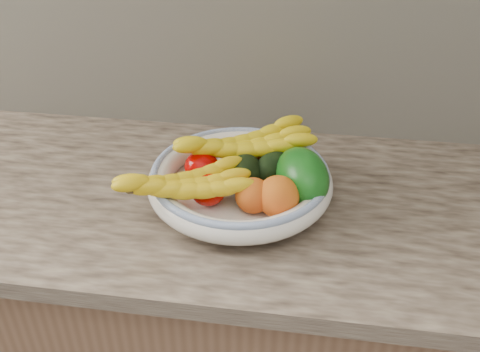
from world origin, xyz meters
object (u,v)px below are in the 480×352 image
Objects in this scene: banana_bunch_back at (244,148)px; banana_bunch_front at (184,187)px; fruit_bowl at (240,181)px; green_mango at (302,176)px.

banana_bunch_back is 1.11× the size of banana_bunch_front.
green_mango reaches higher than fruit_bowl.
green_mango is at bearing -51.70° from banana_bunch_back.
banana_bunch_back reaches higher than fruit_bowl.
green_mango is 0.24m from banana_bunch_front.
banana_bunch_front is (-0.23, -0.08, 0.01)m from green_mango.
fruit_bowl is 0.13m from green_mango.
banana_bunch_back reaches higher than banana_bunch_front.
banana_bunch_front is at bearing -144.42° from banana_bunch_back.
banana_bunch_front is (-0.10, -0.15, -0.01)m from banana_bunch_back.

